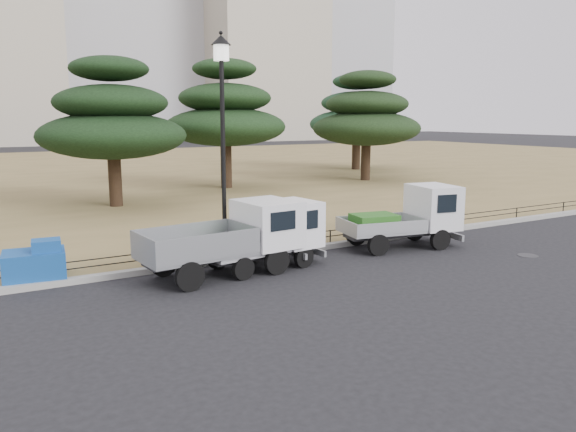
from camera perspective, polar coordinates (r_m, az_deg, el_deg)
ground at (r=14.83m, az=3.89°, el=-6.13°), size 220.00×220.00×0.00m
lawn at (r=43.33m, az=-19.33°, el=4.12°), size 120.00×56.00×0.15m
curb at (r=16.95m, az=-1.02°, el=-3.76°), size 120.00×0.25×0.16m
truck_large at (r=14.89m, az=-5.82°, el=-1.97°), size 4.42×2.07×1.87m
truck_kei_front at (r=15.55m, az=-1.79°, el=-1.98°), size 3.51×1.82×1.78m
truck_kei_rear at (r=18.30m, az=12.09°, el=-0.09°), size 3.94×2.19×1.95m
street_lamp at (r=16.02m, az=-6.69°, el=10.70°), size 0.55×0.55×6.18m
pipe_fence at (r=17.00m, az=-1.27°, el=-2.48°), size 38.00×0.04×0.40m
tarp_pile at (r=15.40m, az=-24.26°, el=-4.33°), size 1.56×1.22×0.97m
manhole at (r=18.41m, az=23.18°, el=-3.71°), size 0.60×0.60×0.01m
pine_center_left at (r=26.24m, az=-17.45°, el=9.21°), size 6.47×6.47×6.58m
pine_center_right at (r=31.89m, az=-6.40°, el=10.27°), size 6.72×6.72×7.13m
pine_east_near at (r=36.02m, az=8.00°, el=9.89°), size 6.74×6.74×6.81m
pine_east_far at (r=43.41m, az=7.01°, el=10.19°), size 7.14×7.14×7.17m
tower_east at (r=107.21m, az=-3.08°, el=20.72°), size 20.00×18.00×48.00m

